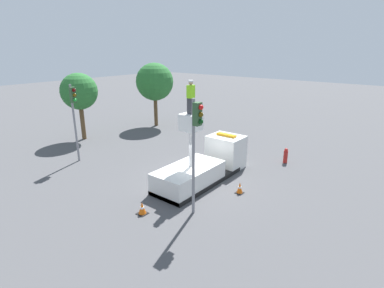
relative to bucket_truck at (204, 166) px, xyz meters
The scene contains 10 objects.
ground_plane 1.02m from the bucket_truck, behind, with size 120.00×120.00×0.00m, color #4C4C4F.
bucket_truck is the anchor object (origin of this frame).
worker 4.43m from the bucket_truck, behind, with size 0.40×0.26×1.75m.
traffic_light_pole 5.04m from the bucket_truck, 149.71° to the right, with size 0.34×0.57×5.48m.
traffic_light_across 9.45m from the bucket_truck, 109.30° to the left, with size 0.34×0.57×5.26m.
fire_hydrant 6.24m from the bucket_truck, 26.84° to the right, with size 0.52×0.28×1.04m.
traffic_cone_rear 5.10m from the bucket_truck, behind, with size 0.46×0.46×0.60m.
traffic_cone_curbside 2.70m from the bucket_truck, 97.33° to the right, with size 0.41×0.41×0.63m.
tree_left_bg 14.10m from the bucket_truck, 56.93° to the left, with size 3.62×3.62×6.17m.
tree_right_bg 13.38m from the bucket_truck, 88.97° to the left, with size 3.00×3.00×5.59m.
Camera 1 is at (-12.83, -9.67, 7.53)m, focal length 28.00 mm.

